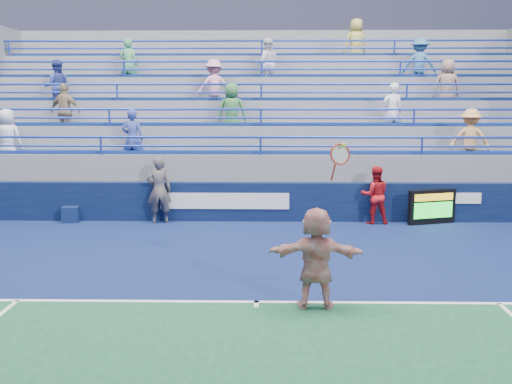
{
  "coord_description": "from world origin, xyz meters",
  "views": [
    {
      "loc": [
        0.16,
        -9.24,
        3.47
      ],
      "look_at": [
        -0.05,
        2.5,
        1.5
      ],
      "focal_mm": 40.0,
      "sensor_mm": 36.0,
      "label": 1
    }
  ],
  "objects_px": {
    "judge_chair": "(71,213)",
    "tennis_player": "(316,258)",
    "serve_speed_board": "(432,207)",
    "line_judge": "(159,190)",
    "ball_girl": "(375,195)"
  },
  "relations": [
    {
      "from": "judge_chair",
      "to": "tennis_player",
      "type": "bearing_deg",
      "value": -45.74
    },
    {
      "from": "judge_chair",
      "to": "tennis_player",
      "type": "distance_m",
      "value": 9.02
    },
    {
      "from": "serve_speed_board",
      "to": "judge_chair",
      "type": "relative_size",
      "value": 1.71
    },
    {
      "from": "judge_chair",
      "to": "tennis_player",
      "type": "relative_size",
      "value": 0.29
    },
    {
      "from": "serve_speed_board",
      "to": "line_judge",
      "type": "distance_m",
      "value": 7.51
    },
    {
      "from": "tennis_player",
      "to": "ball_girl",
      "type": "relative_size",
      "value": 1.72
    },
    {
      "from": "serve_speed_board",
      "to": "ball_girl",
      "type": "bearing_deg",
      "value": 178.68
    },
    {
      "from": "judge_chair",
      "to": "ball_girl",
      "type": "xyz_separation_m",
      "value": [
        8.44,
        -0.05,
        0.54
      ]
    },
    {
      "from": "judge_chair",
      "to": "ball_girl",
      "type": "relative_size",
      "value": 0.5
    },
    {
      "from": "serve_speed_board",
      "to": "ball_girl",
      "type": "height_order",
      "value": "ball_girl"
    },
    {
      "from": "judge_chair",
      "to": "line_judge",
      "type": "xyz_separation_m",
      "value": [
        2.5,
        -0.07,
        0.67
      ]
    },
    {
      "from": "serve_speed_board",
      "to": "line_judge",
      "type": "relative_size",
      "value": 0.74
    },
    {
      "from": "serve_speed_board",
      "to": "line_judge",
      "type": "bearing_deg",
      "value": 179.87
    },
    {
      "from": "serve_speed_board",
      "to": "ball_girl",
      "type": "xyz_separation_m",
      "value": [
        -1.56,
        0.04,
        0.32
      ]
    },
    {
      "from": "tennis_player",
      "to": "line_judge",
      "type": "xyz_separation_m",
      "value": [
        -3.78,
        6.38,
        0.07
      ]
    }
  ]
}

